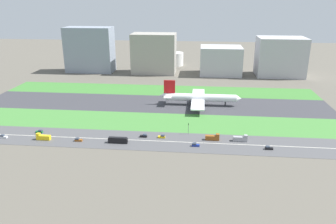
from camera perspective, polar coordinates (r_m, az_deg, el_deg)
ground_plane at (r=269.42m, az=-2.38°, el=1.45°), size 800.00×800.00×0.00m
runway at (r=269.41m, az=-2.38°, el=1.46°), size 280.00×46.00×0.10m
grass_median_north at (r=308.34m, az=-1.31°, el=3.78°), size 280.00×36.00×0.10m
grass_median_south at (r=231.19m, az=-3.81°, el=-1.63°), size 280.00×36.00×0.10m
highway at (r=202.12m, az=-5.30°, el=-4.85°), size 280.00×28.00×0.10m
highway_centerline at (r=202.10m, az=-5.30°, el=-4.84°), size 266.00×0.50×0.01m
airliner at (r=264.99m, az=5.28°, el=2.49°), size 65.00×56.00×19.70m
car_2 at (r=197.78m, az=16.94°, el=-5.95°), size 4.40×1.80×2.00m
car_3 at (r=227.84m, az=-26.48°, el=-3.81°), size 4.40×1.80×2.00m
bus_0 at (r=199.22m, az=-8.62°, el=-4.81°), size 11.60×2.50×3.50m
truck_0 at (r=215.18m, az=-20.70°, el=-4.08°), size 8.40×2.50×4.00m
car_1 at (r=226.82m, az=-21.23°, el=-3.15°), size 4.40×1.80×2.00m
car_0 at (r=193.78m, az=4.73°, el=-5.66°), size 4.40×1.80×2.00m
car_6 at (r=204.15m, az=-1.05°, el=-4.25°), size 4.40×1.80×2.00m
truck_1 at (r=204.11m, az=12.39°, el=-4.50°), size 8.40×2.50×4.00m
car_4 at (r=206.81m, az=-15.20°, el=-4.64°), size 4.40×1.80×2.00m
car_5 at (r=205.71m, az=-4.18°, el=-4.11°), size 4.40×1.80×2.00m
truck_2 at (r=202.75m, az=7.70°, el=-4.37°), size 8.40×2.50×4.00m
traffic_light at (r=209.06m, az=3.52°, el=-2.70°), size 0.36×0.50×7.20m
terminal_building at (r=393.37m, az=-13.32°, el=10.39°), size 53.04×25.01×50.18m
hangar_building at (r=376.54m, az=-2.44°, el=10.03°), size 48.31×29.05×43.95m
office_tower at (r=374.45m, az=9.05°, el=8.73°), size 44.89×35.96×30.70m
cargo_warehouse at (r=382.40m, az=18.76°, el=8.98°), size 49.93×35.22×41.33m
fuel_tank_west at (r=420.75m, az=1.22°, el=9.11°), size 20.72×20.72×16.29m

